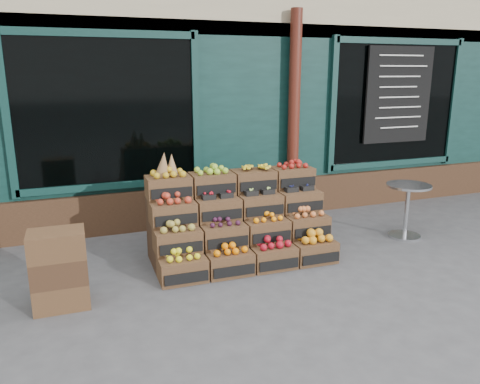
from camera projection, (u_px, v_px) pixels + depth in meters
name	position (u px, v px, depth m)	size (l,w,h in m)	color
ground	(277.00, 275.00, 5.42)	(60.00, 60.00, 0.00)	#464649
shop_facade	(173.00, 66.00, 9.45)	(12.00, 6.24, 4.80)	#0D2D29
crate_display	(238.00, 225.00, 5.87)	(2.21, 1.11, 1.37)	#4F341F
spare_crates	(59.00, 270.00, 4.62)	(0.54, 0.38, 0.80)	#4F341F
bistro_table	(407.00, 204.00, 6.57)	(0.61, 0.61, 0.77)	#B1B4B9
shopkeeper	(83.00, 158.00, 6.86)	(0.77, 0.51, 2.11)	#164F23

